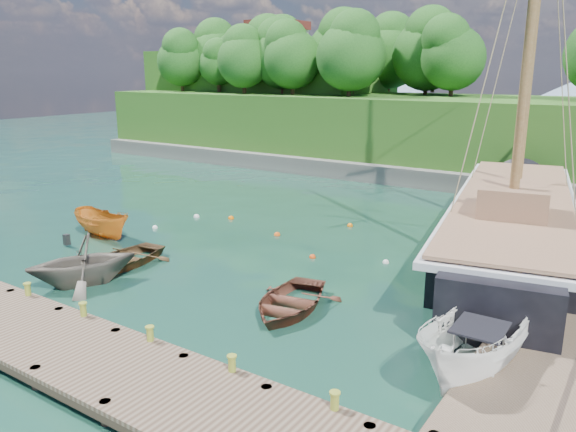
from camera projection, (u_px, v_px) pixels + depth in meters
name	position (u px, v px, depth m)	size (l,w,h in m)	color
ground	(216.00, 289.00, 21.32)	(160.00, 160.00, 0.00)	#173528
dock_near	(111.00, 367.00, 14.91)	(20.00, 3.20, 1.10)	#4D392B
bollard_0	(30.00, 311.00, 19.37)	(0.26, 0.26, 0.45)	olive
bollard_1	(86.00, 333.00, 17.76)	(0.26, 0.26, 0.45)	olive
bollard_2	(152.00, 360.00, 16.14)	(0.26, 0.26, 0.45)	olive
bollard_3	(233.00, 392.00, 14.53)	(0.26, 0.26, 0.45)	olive
bollard_4	(334.00, 432.00, 12.91)	(0.26, 0.26, 0.45)	olive
rowboat_0	(123.00, 265.00, 23.97)	(2.87, 4.02, 0.83)	#50371F
rowboat_1	(84.00, 284.00, 21.87)	(3.47, 4.02, 2.12)	#6A6155
rowboat_2	(289.00, 310.00, 19.49)	(3.01, 4.21, 0.87)	brown
motorboat_orange	(104.00, 237.00, 28.03)	(1.52, 4.03, 1.56)	orange
cabin_boat_white	(476.00, 375.00, 15.32)	(2.08, 5.52, 2.13)	white
schooner	(511.00, 230.00, 25.18)	(8.56, 27.45, 20.25)	black
mooring_buoy_0	(155.00, 228.00, 29.57)	(0.29, 0.29, 0.29)	white
mooring_buoy_1	(277.00, 235.00, 28.27)	(0.32, 0.32, 0.32)	#EB5510
mooring_buoy_2	(312.00, 258.00, 24.90)	(0.30, 0.30, 0.30)	#D9420D
mooring_buoy_3	(386.00, 263.00, 24.23)	(0.28, 0.28, 0.28)	white
mooring_buoy_4	(231.00, 219.00, 31.42)	(0.32, 0.32, 0.32)	#F96602
mooring_buoy_5	(350.00, 226.00, 29.91)	(0.31, 0.31, 0.31)	orange
mooring_buoy_6	(197.00, 217.00, 31.77)	(0.34, 0.34, 0.34)	white
headland	(331.00, 98.00, 52.07)	(51.00, 19.31, 12.90)	#474744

